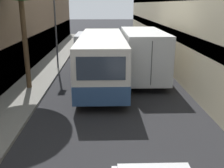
{
  "coord_description": "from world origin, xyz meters",
  "views": [
    {
      "loc": [
        -0.4,
        1.81,
        4.8
      ],
      "look_at": [
        -0.09,
        12.25,
        1.6
      ],
      "focal_mm": 42.0,
      "sensor_mm": 36.0,
      "label": 1
    }
  ],
  "objects_px": {
    "box_truck": "(141,52)",
    "panel_van": "(87,43)",
    "bus": "(102,59)",
    "street_lamp": "(54,1)"
  },
  "relations": [
    {
      "from": "box_truck",
      "to": "street_lamp",
      "type": "bearing_deg",
      "value": 161.59
    },
    {
      "from": "box_truck",
      "to": "panel_van",
      "type": "relative_size",
      "value": 1.92
    },
    {
      "from": "box_truck",
      "to": "panel_van",
      "type": "distance_m",
      "value": 8.83
    },
    {
      "from": "panel_van",
      "to": "street_lamp",
      "type": "relative_size",
      "value": 0.66
    },
    {
      "from": "box_truck",
      "to": "street_lamp",
      "type": "height_order",
      "value": "street_lamp"
    },
    {
      "from": "bus",
      "to": "panel_van",
      "type": "distance_m",
      "value": 9.77
    },
    {
      "from": "box_truck",
      "to": "street_lamp",
      "type": "distance_m",
      "value": 7.16
    },
    {
      "from": "box_truck",
      "to": "panel_van",
      "type": "height_order",
      "value": "box_truck"
    },
    {
      "from": "panel_van",
      "to": "street_lamp",
      "type": "bearing_deg",
      "value": -107.7
    },
    {
      "from": "panel_van",
      "to": "bus",
      "type": "bearing_deg",
      "value": -80.82
    }
  ]
}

